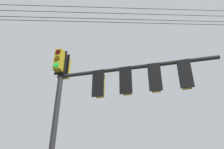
{
  "coord_description": "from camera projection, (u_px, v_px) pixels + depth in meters",
  "views": [
    {
      "loc": [
        1.07,
        -7.2,
        1.39
      ],
      "look_at": [
        2.45,
        -0.22,
        5.27
      ],
      "focal_mm": 35.5,
      "sensor_mm": 36.0,
      "label": 1
    }
  ],
  "objects": [
    {
      "name": "signal_mast_assembly",
      "position": [
        101.0,
        89.0,
        7.92
      ],
      "size": [
        5.58,
        2.99,
        6.52
      ],
      "color": "black",
      "rests_on": "ground"
    },
    {
      "name": "overhead_wire_span",
      "position": [
        46.0,
        14.0,
        10.1
      ],
      "size": [
        22.27,
        2.96,
        1.57
      ],
      "color": "black"
    }
  ]
}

